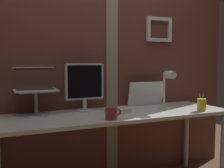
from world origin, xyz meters
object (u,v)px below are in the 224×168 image
object	(u,v)px
coffee_mug	(112,113)
laptop	(34,84)
whiteboard_panel	(146,94)
pen_cup	(202,105)
desk_lamp	(167,86)
monitor	(84,84)

from	to	relation	value
coffee_mug	laptop	bearing A→B (deg)	135.42
whiteboard_panel	pen_cup	distance (m)	0.57
desk_lamp	pen_cup	distance (m)	0.36
monitor	coffee_mug	size ratio (longest dim) A/B	3.29
desk_lamp	pen_cup	bearing A→B (deg)	-34.52
whiteboard_panel	coffee_mug	world-z (taller)	whiteboard_panel
desk_lamp	whiteboard_panel	bearing A→B (deg)	100.87
whiteboard_panel	desk_lamp	distance (m)	0.31
monitor	laptop	distance (m)	0.44
monitor	coffee_mug	xyz separation A→B (m)	(0.08, -0.44, -0.20)
desk_lamp	pen_cup	size ratio (longest dim) A/B	2.16
laptop	pen_cup	bearing A→B (deg)	-19.68
pen_cup	desk_lamp	bearing A→B (deg)	145.48
pen_cup	laptop	bearing A→B (deg)	160.32
laptop	pen_cup	size ratio (longest dim) A/B	2.11
laptop	whiteboard_panel	size ratio (longest dim) A/B	0.90
whiteboard_panel	coffee_mug	distance (m)	0.76
monitor	whiteboard_panel	bearing A→B (deg)	2.31
whiteboard_panel	pen_cup	xyz separation A→B (m)	(0.31, -0.47, -0.06)
coffee_mug	whiteboard_panel	bearing A→B (deg)	38.19
whiteboard_panel	pen_cup	size ratio (longest dim) A/B	2.34
monitor	desk_lamp	distance (m)	0.77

